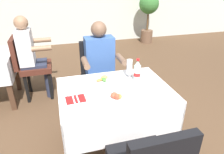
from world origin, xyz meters
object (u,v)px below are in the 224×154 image
Objects in this scene: chair_far_diner_seat at (98,74)px; napkin_cutlery_set at (76,99)px; plate_near_camera at (117,98)px; plate_far_diner at (103,80)px; background_chair_right at (29,64)px; main_dining_table at (115,104)px; beer_glass_left at (129,68)px; seated_diner_far at (101,66)px; background_patron at (31,54)px; potted_plant_corner at (148,11)px; cola_bottle_primary at (137,72)px.

chair_far_diner_seat reaches higher than napkin_cutlery_set.
plate_far_diner is (-0.04, 0.39, -0.01)m from plate_near_camera.
main_dining_table is at bearing -56.81° from background_chair_right.
background_chair_right reaches higher than beer_glass_left.
background_chair_right is (-0.93, 0.73, -0.16)m from seated_diner_far.
main_dining_table is 5.58× the size of napkin_cutlery_set.
chair_far_diner_seat is (-0.00, 0.79, -0.02)m from main_dining_table.
background_patron reaches higher than background_chair_right.
beer_glass_left is at bearing -46.31° from background_chair_right.
seated_diner_far is 0.49m from plate_far_diner.
main_dining_table is 0.28m from plate_near_camera.
napkin_cutlery_set is 0.14× the size of potted_plant_corner.
beer_glass_left is (0.21, -0.47, 0.14)m from seated_diner_far.
background_chair_right is 0.72× the size of potted_plant_corner.
background_chair_right is at bearing 109.51° from napkin_cutlery_set.
background_patron is at bearing 131.08° from cola_bottle_primary.
main_dining_table is at bearing -159.65° from cola_bottle_primary.
beer_glass_left is 0.12m from cola_bottle_primary.
main_dining_table is at bearing -69.53° from plate_far_diner.
background_patron is at bearing 132.44° from beer_glass_left.
potted_plant_corner is at bearing 57.15° from napkin_cutlery_set.
plate_near_camera is at bearing -136.36° from cola_bottle_primary.
seated_diner_far is 0.53m from beer_glass_left.
cola_bottle_primary is at bearing -67.75° from beer_glass_left.
background_chair_right is at bearing 142.05° from seated_diner_far.
plate_near_camera reaches higher than main_dining_table.
potted_plant_corner is at bearing 63.55° from cola_bottle_primary.
main_dining_table is at bearing -58.23° from background_patron.
cola_bottle_primary is 4.03m from potted_plant_corner.
background_patron is (-1.14, 1.31, -0.15)m from cola_bottle_primary.
potted_plant_corner is (2.06, 2.92, 0.34)m from chair_far_diner_seat.
chair_far_diner_seat is at bearing -125.27° from potted_plant_corner.
potted_plant_corner is (2.05, 3.03, 0.18)m from seated_diner_far.
cola_bottle_primary is 1.74m from background_patron.
potted_plant_corner is (2.14, 3.51, 0.13)m from plate_far_diner.
plate_far_diner is at bearing 164.13° from cola_bottle_primary.
seated_diner_far is at bearing -39.45° from background_patron.
plate_near_camera is 0.49m from beer_glass_left.
potted_plant_corner is (1.79, 3.61, 0.03)m from cola_bottle_primary.
plate_near_camera is 1.81m from background_patron.
potted_plant_corner reaches higher than background_chair_right.
background_patron is at bearing 107.84° from napkin_cutlery_set.
napkin_cutlery_set is 1.58m from background_patron.
napkin_cutlery_set is at bearing -113.86° from chair_far_diner_seat.
plate_near_camera is 1.17× the size of napkin_cutlery_set.
beer_glass_left reaches higher than plate_far_diner.
plate_far_diner is at bearing 42.44° from napkin_cutlery_set.
plate_near_camera reaches higher than plate_far_diner.
chair_far_diner_seat is 0.77× the size of background_patron.
main_dining_table is 0.80× the size of potted_plant_corner.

